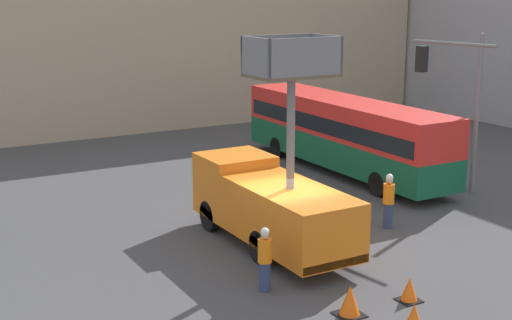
% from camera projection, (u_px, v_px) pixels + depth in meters
% --- Properties ---
extents(ground_plane, '(120.00, 120.00, 0.00)m').
position_uv_depth(ground_plane, '(285.00, 257.00, 21.61)').
color(ground_plane, '#424244').
extents(building_backdrop_far, '(44.00, 10.00, 11.93)m').
position_uv_depth(building_backdrop_far, '(58.00, 23.00, 41.24)').
color(building_backdrop_far, tan).
rests_on(building_backdrop_far, ground_plane).
extents(utility_truck, '(2.43, 6.88, 6.63)m').
position_uv_depth(utility_truck, '(270.00, 200.00, 22.15)').
color(utility_truck, orange).
rests_on(utility_truck, ground_plane).
extents(city_bus, '(2.47, 12.21, 3.22)m').
position_uv_depth(city_bus, '(344.00, 130.00, 31.19)').
color(city_bus, '#145638').
rests_on(city_bus, ground_plane).
extents(traffic_light_pole, '(3.80, 3.54, 6.28)m').
position_uv_depth(traffic_light_pole, '(459.00, 89.00, 26.55)').
color(traffic_light_pole, slate).
rests_on(traffic_light_pole, ground_plane).
extents(road_worker_near_truck, '(0.38, 0.38, 1.79)m').
position_uv_depth(road_worker_near_truck, '(265.00, 260.00, 19.01)').
color(road_worker_near_truck, navy).
rests_on(road_worker_near_truck, ground_plane).
extents(road_worker_directing, '(0.38, 0.38, 1.90)m').
position_uv_depth(road_worker_directing, '(388.00, 201.00, 24.00)').
color(road_worker_directing, navy).
rests_on(road_worker_directing, ground_plane).
extents(traffic_cone_near_truck, '(0.69, 0.69, 0.79)m').
position_uv_depth(traffic_cone_near_truck, '(350.00, 301.00, 17.69)').
color(traffic_cone_near_truck, black).
rests_on(traffic_cone_near_truck, ground_plane).
extents(traffic_cone_mid_road, '(0.57, 0.57, 0.65)m').
position_uv_depth(traffic_cone_mid_road, '(409.00, 290.00, 18.51)').
color(traffic_cone_mid_road, black).
rests_on(traffic_cone_mid_road, ground_plane).
extents(traffic_cone_far_side, '(0.66, 0.66, 0.75)m').
position_uv_depth(traffic_cone_far_side, '(414.00, 319.00, 16.75)').
color(traffic_cone_far_side, black).
rests_on(traffic_cone_far_side, ground_plane).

